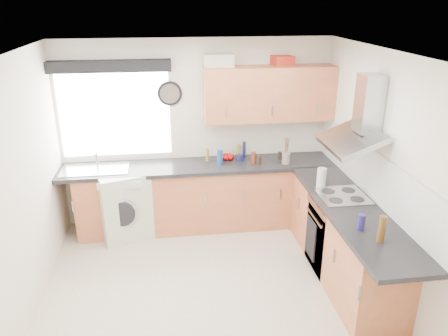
{
  "coord_description": "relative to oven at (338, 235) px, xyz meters",
  "views": [
    {
      "loc": [
        -0.39,
        -3.87,
        2.97
      ],
      "look_at": [
        0.25,
        0.85,
        1.1
      ],
      "focal_mm": 35.0,
      "sensor_mm": 36.0,
      "label": 1
    }
  ],
  "objects": [
    {
      "name": "ground_plane",
      "position": [
        -1.5,
        -0.3,
        -0.42
      ],
      "size": [
        3.6,
        3.6,
        0.0
      ],
      "primitive_type": "plane",
      "color": "beige"
    },
    {
      "name": "ceiling",
      "position": [
        -1.5,
        -0.3,
        2.08
      ],
      "size": [
        3.6,
        3.6,
        0.02
      ],
      "primitive_type": "cube",
      "color": "white",
      "rests_on": "wall_back"
    },
    {
      "name": "wall_back",
      "position": [
        -1.5,
        1.5,
        0.82
      ],
      "size": [
        3.6,
        0.02,
        2.5
      ],
      "primitive_type": "cube",
      "color": "silver",
      "rests_on": "ground_plane"
    },
    {
      "name": "wall_front",
      "position": [
        -1.5,
        -2.1,
        0.82
      ],
      "size": [
        3.6,
        0.02,
        2.5
      ],
      "primitive_type": "cube",
      "color": "silver",
      "rests_on": "ground_plane"
    },
    {
      "name": "wall_left",
      "position": [
        -3.3,
        -0.3,
        0.82
      ],
      "size": [
        0.02,
        3.6,
        2.5
      ],
      "primitive_type": "cube",
      "color": "silver",
      "rests_on": "ground_plane"
    },
    {
      "name": "wall_right",
      "position": [
        0.3,
        -0.3,
        0.82
      ],
      "size": [
        0.02,
        3.6,
        2.5
      ],
      "primitive_type": "cube",
      "color": "silver",
      "rests_on": "ground_plane"
    },
    {
      "name": "window",
      "position": [
        -2.55,
        1.49,
        1.12
      ],
      "size": [
        1.4,
        0.02,
        1.1
      ],
      "primitive_type": "cube",
      "color": "beige",
      "rests_on": "wall_back"
    },
    {
      "name": "window_blind",
      "position": [
        -2.55,
        1.4,
        1.76
      ],
      "size": [
        1.5,
        0.18,
        0.14
      ],
      "primitive_type": "cube",
      "color": "black",
      "rests_on": "wall_back"
    },
    {
      "name": "splashback",
      "position": [
        0.29,
        0.0,
        0.75
      ],
      "size": [
        0.01,
        3.0,
        0.54
      ],
      "primitive_type": "cube",
      "color": "white",
      "rests_on": "wall_right"
    },
    {
      "name": "base_cab_back",
      "position": [
        -1.6,
        1.21,
        0.01
      ],
      "size": [
        3.0,
        0.58,
        0.86
      ],
      "primitive_type": "cube",
      "color": "#A95C3A",
      "rests_on": "ground_plane"
    },
    {
      "name": "base_cab_corner",
      "position": [
        0.0,
        1.2,
        0.01
      ],
      "size": [
        0.6,
        0.6,
        0.86
      ],
      "primitive_type": "cube",
      "color": "#A95C3A",
      "rests_on": "ground_plane"
    },
    {
      "name": "base_cab_right",
      "position": [
        0.01,
        -0.15,
        0.01
      ],
      "size": [
        0.58,
        2.1,
        0.86
      ],
      "primitive_type": "cube",
      "color": "#A95C3A",
      "rests_on": "ground_plane"
    },
    {
      "name": "worktop_back",
      "position": [
        -1.5,
        1.2,
        0.46
      ],
      "size": [
        3.6,
        0.62,
        0.05
      ],
      "primitive_type": "cube",
      "color": "black",
      "rests_on": "base_cab_back"
    },
    {
      "name": "worktop_right",
      "position": [
        0.0,
        -0.3,
        0.46
      ],
      "size": [
        0.62,
        2.42,
        0.05
      ],
      "primitive_type": "cube",
      "color": "black",
      "rests_on": "base_cab_right"
    },
    {
      "name": "sink",
      "position": [
        -2.83,
        1.2,
        0.52
      ],
      "size": [
        0.84,
        0.46,
        0.1
      ],
      "primitive_type": null,
      "color": "#A2A9B0",
      "rests_on": "worktop_back"
    },
    {
      "name": "oven",
      "position": [
        0.0,
        0.0,
        0.0
      ],
      "size": [
        0.56,
        0.58,
        0.85
      ],
      "primitive_type": "cube",
      "color": "black",
      "rests_on": "ground_plane"
    },
    {
      "name": "hob_plate",
      "position": [
        0.0,
        0.0,
        0.49
      ],
      "size": [
        0.52,
        0.52,
        0.01
      ],
      "primitive_type": "cube",
      "color": "#A2A9B0",
      "rests_on": "worktop_right"
    },
    {
      "name": "extractor_hood",
      "position": [
        0.1,
        -0.0,
        1.34
      ],
      "size": [
        0.52,
        0.78,
        0.66
      ],
      "primitive_type": null,
      "color": "#A2A9B0",
      "rests_on": "wall_right"
    },
    {
      "name": "upper_cabinets",
      "position": [
        -0.55,
        1.32,
        1.38
      ],
      "size": [
        1.7,
        0.35,
        0.7
      ],
      "primitive_type": "cube",
      "color": "#A95C3A",
      "rests_on": "wall_back"
    },
    {
      "name": "washing_machine",
      "position": [
        -2.5,
        1.1,
        0.03
      ],
      "size": [
        0.77,
        0.76,
        0.91
      ],
      "primitive_type": "cube",
      "rotation": [
        0.0,
        0.0,
        0.31
      ],
      "color": "beige",
      "rests_on": "ground_plane"
    },
    {
      "name": "wall_clock",
      "position": [
        -1.83,
        1.46,
        1.38
      ],
      "size": [
        0.32,
        0.04,
        0.32
      ],
      "primitive_type": "cylinder",
      "rotation": [
        1.57,
        0.0,
        0.0
      ],
      "color": "black",
      "rests_on": "wall_back"
    },
    {
      "name": "casserole",
      "position": [
        -1.2,
        1.42,
        1.8
      ],
      "size": [
        0.39,
        0.29,
        0.16
      ],
      "primitive_type": "cube",
      "rotation": [
        0.0,
        0.0,
        -0.05
      ],
      "color": "beige",
      "rests_on": "upper_cabinets"
    },
    {
      "name": "storage_box",
      "position": [
        -0.37,
        1.42,
        1.78
      ],
      "size": [
        0.29,
        0.26,
        0.12
      ],
      "primitive_type": "cube",
      "rotation": [
        0.0,
        0.0,
        0.2
      ],
      "color": "red",
      "rests_on": "upper_cabinets"
    },
    {
      "name": "utensil_pot",
      "position": [
        -0.35,
        1.08,
        0.56
      ],
      "size": [
        0.12,
        0.12,
        0.15
      ],
      "primitive_type": "cylinder",
      "rotation": [
        0.0,
        0.0,
        -0.16
      ],
      "color": "gray",
      "rests_on": "worktop_back"
    },
    {
      "name": "kitchen_roll",
      "position": [
        -0.15,
        0.28,
        0.6
      ],
      "size": [
        0.13,
        0.13,
        0.23
      ],
      "primitive_type": "cylinder",
      "rotation": [
        0.0,
        0.0,
        -0.3
      ],
      "color": "beige",
      "rests_on": "worktop_right"
    },
    {
      "name": "tomato_cluster",
      "position": [
        -1.09,
        1.35,
        0.52
      ],
      "size": [
        0.19,
        0.19,
        0.07
      ],
      "primitive_type": null,
      "rotation": [
        0.0,
        0.0,
        0.26
      ],
      "color": "#9F0A09",
      "rests_on": "worktop_back"
    },
    {
      "name": "jar_0",
      "position": [
        -1.22,
        1.19,
        0.57
      ],
      "size": [
        0.07,
        0.07,
        0.17
      ],
      "primitive_type": "cylinder",
      "color": "navy",
      "rests_on": "worktop_back"
    },
    {
      "name": "jar_1",
      "position": [
        -0.95,
        1.24,
        0.53
      ],
      "size": [
        0.07,
        0.07,
        0.09
      ],
      "primitive_type": "cylinder",
      "color": "#1B1852",
      "rests_on": "worktop_back"
    },
    {
      "name": "jar_2",
      "position": [
        -0.39,
        1.26,
        0.54
      ],
      "size": [
        0.05,
        0.05,
        0.1
      ],
      "primitive_type": "cylinder",
      "color": "black",
      "rests_on": "worktop_back"
    },
    {
      "name": "jar_3",
      "position": [
        -1.22,
        1.14,
        0.59
      ],
      "size": [
        0.07,
        0.07,
        0.21
      ],
      "primitive_type": "cylinder",
      "color": "navy",
      "rests_on": "worktop_back"
    },
    {
      "name": "jar_4",
      "position": [
        -0.78,
        1.14,
        0.56
      ],
      "size": [
        0.06,
        0.06,
        0.16
      ],
      "primitive_type": "cylinder",
      "color": "maroon",
      "rests_on": "worktop_back"
    },
    {
      "name": "jar_5",
      "position": [
        -0.86,
        1.37,
        0.6
      ],
      "size": [
        0.04,
        0.04,
        0.23
      ],
      "primitive_type": "cylinder",
      "color": "#181852",
      "rests_on": "worktop_back"
    },
    {
      "name": "jar_6",
      "position": [
        -0.94,
        1.38,
        0.58
      ],
      "size": [
        0.06,
        0.06,
        0.19
      ],
      "primitive_type": "cylinder",
      "color": "olive",
      "rests_on": "worktop_back"
    },
    {
      "name": "jar_7",
      "position": [
        -1.37,
        1.31,
        0.57
      ],
      "size": [
        0.04,
        0.04,
        0.17
      ],
      "primitive_type": "cylinder",
      "color": "olive",
      "rests_on": "worktop_back"
    },
    {
      "name": "jar_8",
      "position": [
        -0.71,
        1.11,
        0.54
      ],
      "size": [
        0.06,
        0.06,
        0.12
      ],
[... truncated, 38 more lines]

